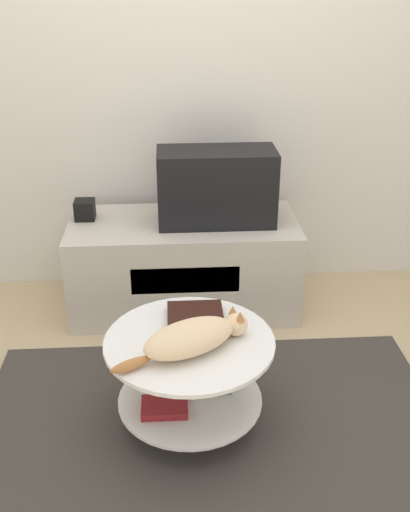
{
  "coord_description": "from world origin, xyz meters",
  "views": [
    {
      "loc": [
        -0.16,
        -1.94,
        1.81
      ],
      "look_at": [
        -0.0,
        0.55,
        0.59
      ],
      "focal_mm": 42.0,
      "sensor_mm": 36.0,
      "label": 1
    }
  ],
  "objects_px": {
    "tv": "(216,187)",
    "speaker": "(85,210)",
    "dvd_box": "(195,316)",
    "cat": "(193,337)"
  },
  "relations": [
    {
      "from": "dvd_box",
      "to": "cat",
      "type": "relative_size",
      "value": 0.43
    },
    {
      "from": "speaker",
      "to": "cat",
      "type": "height_order",
      "value": "speaker"
    },
    {
      "from": "speaker",
      "to": "cat",
      "type": "relative_size",
      "value": 0.2
    },
    {
      "from": "tv",
      "to": "dvd_box",
      "type": "relative_size",
      "value": 2.68
    },
    {
      "from": "tv",
      "to": "dvd_box",
      "type": "height_order",
      "value": "tv"
    },
    {
      "from": "tv",
      "to": "speaker",
      "type": "bearing_deg",
      "value": 173.11
    },
    {
      "from": "speaker",
      "to": "dvd_box",
      "type": "height_order",
      "value": "speaker"
    },
    {
      "from": "speaker",
      "to": "dvd_box",
      "type": "distance_m",
      "value": 1.12
    },
    {
      "from": "tv",
      "to": "speaker",
      "type": "xyz_separation_m",
      "value": [
        -0.72,
        0.09,
        -0.15
      ]
    },
    {
      "from": "speaker",
      "to": "cat",
      "type": "bearing_deg",
      "value": -64.96
    }
  ]
}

